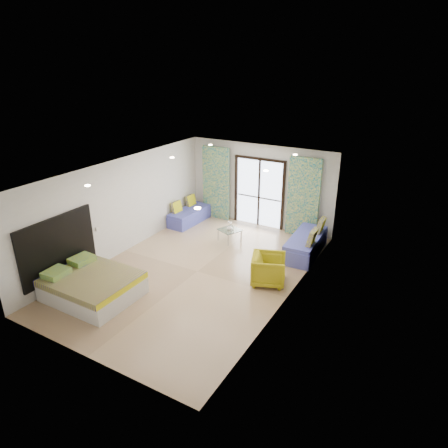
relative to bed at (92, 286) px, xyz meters
The scene contains 24 objects.
floor 2.67m from the bed, 56.17° to the left, with size 5.00×7.50×0.01m, color #9F805F, non-canonical shape.
ceiling 3.59m from the bed, 56.17° to the left, with size 5.00×7.50×0.01m, color silver, non-canonical shape.
wall_back 6.23m from the bed, 76.07° to the left, with size 5.00×0.01×2.70m, color silver, non-canonical shape.
wall_front 2.39m from the bed, 46.31° to the right, with size 5.00×0.01×2.70m, color silver, non-canonical shape.
wall_left 2.65m from the bed, 114.90° to the left, with size 0.01×7.50×2.70m, color silver, non-canonical shape.
wall_right 4.67m from the bed, 28.99° to the left, with size 0.01×7.50×2.70m, color silver, non-canonical shape.
balcony_door 6.18m from the bed, 76.00° to the left, with size 1.76×0.08×2.28m.
balcony_rail 6.15m from the bed, 76.02° to the left, with size 1.52×0.03×0.04m, color #595451.
curtain_left 5.85m from the bed, 90.72° to the left, with size 1.00×0.10×2.50m, color white.
curtain_right 6.59m from the bed, 62.33° to the left, with size 1.00×0.10×2.50m, color white.
downlight_a 2.39m from the bed, 69.26° to the left, with size 0.12×0.12×0.02m, color #FFE0B2.
downlight_b 3.74m from the bed, ahead, with size 0.12×0.12×0.02m, color #FFE0B2.
downlight_c 3.99m from the bed, 88.62° to the left, with size 0.12×0.12×0.02m, color #FFE0B2.
downlight_d 4.92m from the bed, 48.07° to the left, with size 0.12×0.12×0.02m, color #FFE0B2.
downlight_e 5.72m from the bed, 89.15° to the left, with size 0.12×0.12×0.02m, color #FFE0B2.
downlight_f 6.41m from the bed, 61.06° to the left, with size 0.12×0.12×0.02m, color #FFE0B2.
headboard 1.24m from the bed, behind, with size 0.06×2.10×1.50m, color black.
switch_plate 1.77m from the bed, 128.46° to the left, with size 0.02×0.10×0.10m, color silver.
bed is the anchor object (origin of this frame).
daybed_left 4.97m from the bed, 97.38° to the left, with size 0.72×1.70×0.83m.
daybed_right 5.85m from the bed, 52.08° to the left, with size 0.87×2.01×0.98m.
coffee_table 4.48m from the bed, 73.22° to the left, with size 0.75×0.75×0.66m.
vase 4.43m from the bed, 72.65° to the left, with size 0.18×0.18×0.18m, color white.
armchair 4.22m from the bed, 38.20° to the left, with size 0.80×0.75×0.82m, color #A89D15.
Camera 1 is at (5.18, -7.63, 5.17)m, focal length 32.00 mm.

